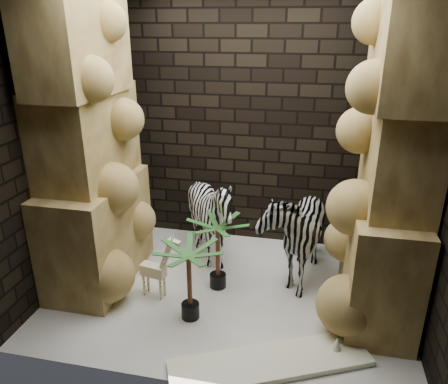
% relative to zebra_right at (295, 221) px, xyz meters
% --- Properties ---
extents(floor, '(3.50, 3.50, 0.00)m').
position_rel_zebra_right_xyz_m(floor, '(-0.62, -0.49, -0.64)').
color(floor, white).
rests_on(floor, ground).
extents(wall_back, '(3.50, 0.00, 3.50)m').
position_rel_zebra_right_xyz_m(wall_back, '(-0.62, 0.76, 0.86)').
color(wall_back, black).
rests_on(wall_back, ground).
extents(wall_front, '(3.50, 0.00, 3.50)m').
position_rel_zebra_right_xyz_m(wall_front, '(-0.62, -1.74, 0.86)').
color(wall_front, black).
rests_on(wall_front, ground).
extents(wall_left, '(0.00, 3.00, 3.00)m').
position_rel_zebra_right_xyz_m(wall_left, '(-2.37, -0.49, 0.86)').
color(wall_left, black).
rests_on(wall_left, ground).
extents(wall_right, '(0.00, 3.00, 3.00)m').
position_rel_zebra_right_xyz_m(wall_right, '(1.13, -0.49, 0.86)').
color(wall_right, black).
rests_on(wall_right, ground).
extents(rock_pillar_left, '(0.68, 1.30, 3.00)m').
position_rel_zebra_right_xyz_m(rock_pillar_left, '(-2.02, -0.49, 0.86)').
color(rock_pillar_left, '#D6C06F').
rests_on(rock_pillar_left, floor).
extents(rock_pillar_right, '(0.58, 1.25, 3.00)m').
position_rel_zebra_right_xyz_m(rock_pillar_right, '(0.80, -0.49, 0.86)').
color(rock_pillar_right, '#D6C06F').
rests_on(rock_pillar_right, floor).
extents(zebra_right, '(0.70, 1.14, 1.28)m').
position_rel_zebra_right_xyz_m(zebra_right, '(0.00, 0.00, 0.00)').
color(zebra_right, white).
rests_on(zebra_right, floor).
extents(zebra_left, '(1.10, 1.27, 1.01)m').
position_rel_zebra_right_xyz_m(zebra_left, '(-0.93, 0.08, -0.13)').
color(zebra_left, white).
rests_on(zebra_left, floor).
extents(giraffe_toy, '(0.40, 0.20, 0.75)m').
position_rel_zebra_right_xyz_m(giraffe_toy, '(-1.33, -0.70, -0.26)').
color(giraffe_toy, '#FFF0BF').
rests_on(giraffe_toy, floor).
extents(palm_front, '(0.36, 0.36, 0.78)m').
position_rel_zebra_right_xyz_m(palm_front, '(-0.74, -0.42, -0.25)').
color(palm_front, '#297024').
rests_on(palm_front, floor).
extents(palm_back, '(0.36, 0.36, 0.76)m').
position_rel_zebra_right_xyz_m(palm_back, '(-0.88, -0.96, -0.26)').
color(palm_back, '#297024').
rests_on(palm_back, floor).
extents(surfboard, '(1.67, 1.06, 0.05)m').
position_rel_zebra_right_xyz_m(surfboard, '(-0.08, -1.41, -0.61)').
color(surfboard, white).
rests_on(surfboard, floor).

